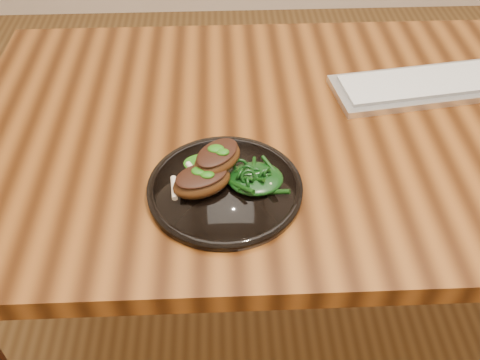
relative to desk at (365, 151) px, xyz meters
name	(u,v)px	position (x,y,z in m)	size (l,w,h in m)	color
desk	(365,151)	(0.00, 0.00, 0.00)	(1.60, 0.80, 0.75)	black
plate	(225,188)	(-0.30, -0.19, 0.09)	(0.26, 0.26, 0.02)	black
lamb_chop_front	(201,180)	(-0.33, -0.20, 0.12)	(0.12, 0.10, 0.04)	#42220C
lamb_chop_back	(217,158)	(-0.31, -0.16, 0.14)	(0.11, 0.11, 0.04)	#42220C
herb_smear	(205,163)	(-0.33, -0.13, 0.10)	(0.08, 0.05, 0.00)	#0E4507
greens_heap	(255,176)	(-0.24, -0.18, 0.11)	(0.09, 0.09, 0.04)	black
keyboard	(440,84)	(0.17, 0.10, 0.09)	(0.47, 0.20, 0.02)	silver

